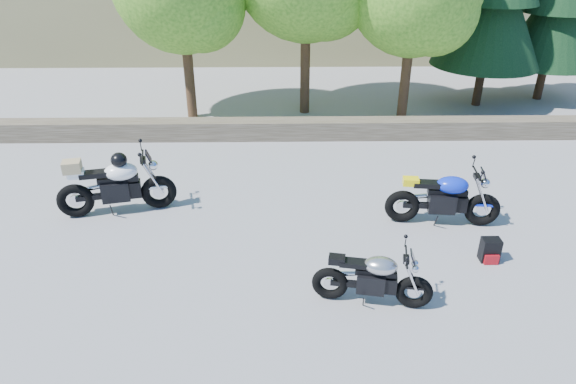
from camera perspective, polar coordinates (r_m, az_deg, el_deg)
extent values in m
plane|color=gray|center=(8.81, -1.21, -7.38)|extent=(90.00, 90.00, 0.00)
cube|color=#463F2F|center=(13.59, -1.15, 7.00)|extent=(22.00, 0.55, 0.50)
cylinder|color=#382314|center=(15.06, -11.02, 13.62)|extent=(0.28, 0.28, 3.02)
sphere|color=#2B6B17|center=(14.38, -9.74, 19.68)|extent=(2.38, 2.38, 2.38)
cylinder|color=#382314|center=(15.20, 1.94, 14.89)|extent=(0.28, 0.28, 3.36)
cylinder|color=#382314|center=(15.07, 13.02, 13.23)|extent=(0.28, 0.28, 2.91)
sphere|color=#2B6B17|center=(14.62, 15.97, 18.72)|extent=(2.29, 2.29, 2.29)
cylinder|color=#382314|center=(17.05, 20.71, 12.52)|extent=(0.26, 0.26, 2.16)
cone|color=black|center=(16.72, 21.78, 18.43)|extent=(3.17, 3.17, 3.24)
cylinder|color=#382314|center=(18.50, 26.52, 12.12)|extent=(0.26, 0.26, 1.92)
cone|color=black|center=(18.21, 27.61, 16.92)|extent=(2.82, 2.82, 2.88)
torus|color=black|center=(7.87, 13.82, -10.76)|extent=(0.57, 0.24, 0.55)
torus|color=black|center=(7.84, 4.67, -10.08)|extent=(0.57, 0.24, 0.55)
cylinder|color=silver|center=(7.87, 13.82, -10.76)|extent=(0.19, 0.07, 0.19)
cylinder|color=silver|center=(7.84, 4.67, -10.08)|extent=(0.19, 0.07, 0.19)
cube|color=black|center=(7.77, 9.18, -9.85)|extent=(0.45, 0.33, 0.31)
cube|color=black|center=(7.66, 9.74, -8.76)|extent=(0.62, 0.24, 0.09)
ellipsoid|color=#B4B4B9|center=(7.59, 10.27, -8.06)|extent=(0.55, 0.42, 0.26)
cube|color=black|center=(7.58, 7.40, -7.84)|extent=(0.46, 0.26, 0.08)
cube|color=black|center=(7.57, 5.45, -7.47)|extent=(0.27, 0.21, 0.11)
cylinder|color=black|center=(7.50, 13.03, -7.02)|extent=(0.13, 0.56, 0.03)
sphere|color=silver|center=(7.59, 13.96, -8.00)|extent=(0.15, 0.15, 0.15)
torus|color=black|center=(10.46, -14.14, 0.01)|extent=(0.71, 0.32, 0.69)
torus|color=black|center=(10.63, -22.53, -0.90)|extent=(0.71, 0.32, 0.69)
cylinder|color=silver|center=(10.46, -14.14, 0.01)|extent=(0.24, 0.09, 0.24)
cylinder|color=silver|center=(10.63, -22.53, -0.90)|extent=(0.24, 0.09, 0.24)
cube|color=black|center=(10.46, -18.59, 0.16)|extent=(0.58, 0.43, 0.39)
cube|color=black|center=(10.35, -18.38, 1.38)|extent=(0.78, 0.33, 0.11)
ellipsoid|color=white|center=(10.28, -18.08, 2.18)|extent=(0.70, 0.55, 0.33)
cube|color=black|center=(10.34, -20.70, 1.88)|extent=(0.58, 0.35, 0.10)
cube|color=white|center=(10.38, -22.50, 1.89)|extent=(0.34, 0.28, 0.14)
cylinder|color=black|center=(10.14, -15.86, 3.72)|extent=(0.19, 0.71, 0.03)
sphere|color=silver|center=(10.21, -14.76, 2.89)|extent=(0.20, 0.20, 0.20)
ellipsoid|color=black|center=(10.18, -18.28, 3.39)|extent=(0.37, 0.38, 0.29)
cube|color=#A08A5D|center=(10.32, -22.89, 2.62)|extent=(0.38, 0.35, 0.22)
torus|color=black|center=(10.22, 20.77, -1.86)|extent=(0.67, 0.23, 0.65)
torus|color=black|center=(9.91, 12.56, -1.56)|extent=(0.67, 0.23, 0.65)
cylinder|color=silver|center=(10.22, 20.77, -1.86)|extent=(0.23, 0.06, 0.23)
cylinder|color=silver|center=(9.91, 12.56, -1.56)|extent=(0.23, 0.06, 0.23)
cube|color=black|center=(9.98, 16.71, -1.10)|extent=(0.52, 0.36, 0.37)
cube|color=black|center=(9.89, 17.29, 0.03)|extent=(0.73, 0.24, 0.10)
ellipsoid|color=#0D27C9|center=(9.84, 17.81, 0.75)|extent=(0.63, 0.46, 0.31)
cube|color=black|center=(9.75, 15.24, 0.87)|extent=(0.53, 0.28, 0.09)
cube|color=yellow|center=(9.68, 13.48, 1.16)|extent=(0.31, 0.23, 0.13)
cylinder|color=black|center=(9.85, 20.32, 1.86)|extent=(0.10, 0.68, 0.03)
sphere|color=silver|center=(9.96, 21.07, 0.91)|extent=(0.18, 0.18, 0.18)
cube|color=black|center=(9.29, 21.52, -5.99)|extent=(0.31, 0.22, 0.42)
cube|color=#A70D16|center=(9.26, 21.68, -7.02)|extent=(0.24, 0.04, 0.17)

